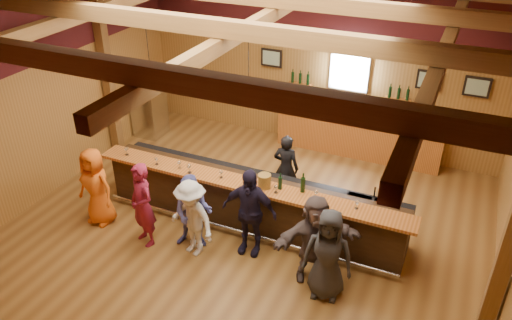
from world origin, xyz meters
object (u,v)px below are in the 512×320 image
object	(u,v)px
stainless_fridge	(148,103)
customer_denim	(193,212)
bottle_a	(280,183)
ice_bucket	(264,181)
back_bar_cabinet	(357,137)
customer_redvest	(142,205)
customer_white	(192,218)
customer_navy	(249,212)
bartender	(286,168)
bar_counter	(254,200)
customer_orange	(96,187)
customer_brown	(315,238)
customer_dark	(328,255)

from	to	relation	value
stainless_fridge	customer_denim	distance (m)	4.91
bottle_a	ice_bucket	bearing A→B (deg)	-167.55
back_bar_cabinet	customer_redvest	world-z (taller)	customer_redvest
customer_denim	customer_white	xyz separation A→B (m)	(0.08, -0.20, 0.01)
customer_navy	bartender	xyz separation A→B (m)	(-0.02, 1.88, -0.11)
customer_redvest	bartender	world-z (taller)	customer_redvest
customer_redvest	bar_counter	bearing A→B (deg)	65.68
customer_orange	customer_redvest	xyz separation A→B (m)	(1.21, -0.18, 0.03)
customer_brown	back_bar_cabinet	bearing A→B (deg)	58.25
customer_white	bottle_a	world-z (taller)	customer_white
bar_counter	bartender	bearing A→B (deg)	75.77
customer_white	stainless_fridge	bearing A→B (deg)	148.91
customer_brown	customer_redvest	bearing A→B (deg)	150.53
customer_dark	ice_bucket	bearing A→B (deg)	138.76
back_bar_cabinet	customer_denim	bearing A→B (deg)	-112.14
customer_white	customer_brown	distance (m)	2.22
customer_dark	bottle_a	bearing A→B (deg)	131.53
customer_denim	bottle_a	size ratio (longest dim) A/B	4.52
customer_orange	bartender	size ratio (longest dim) A/B	1.08
customer_redvest	bartender	size ratio (longest dim) A/B	1.11
customer_redvest	bartender	xyz separation A→B (m)	(1.87, 2.44, -0.08)
customer_orange	customer_denim	size ratio (longest dim) A/B	1.08
customer_brown	customer_white	bearing A→B (deg)	151.11
customer_redvest	customer_navy	xyz separation A→B (m)	(1.89, 0.57, 0.03)
customer_brown	bartender	world-z (taller)	customer_brown
customer_navy	customer_brown	size ratio (longest dim) A/B	1.06
customer_white	ice_bucket	distance (m)	1.47
ice_bucket	bottle_a	size ratio (longest dim) A/B	0.79
customer_denim	bottle_a	xyz separation A→B (m)	(1.35, 0.84, 0.49)
customer_redvest	customer_navy	bearing A→B (deg)	41.41
back_bar_cabinet	customer_denim	xyz separation A→B (m)	(-1.90, -4.66, 0.27)
bar_counter	customer_white	size ratio (longest dim) A/B	4.13
bartender	customer_white	bearing A→B (deg)	66.88
bar_counter	back_bar_cabinet	distance (m)	3.76
back_bar_cabinet	customer_orange	world-z (taller)	customer_orange
bar_counter	back_bar_cabinet	xyz separation A→B (m)	(1.18, 3.57, -0.05)
back_bar_cabinet	bartender	bearing A→B (deg)	-110.00
customer_brown	bartender	xyz separation A→B (m)	(-1.30, 2.05, -0.06)
customer_white	bottle_a	bearing A→B (deg)	55.27
customer_denim	customer_navy	bearing A→B (deg)	-1.18
customer_orange	bar_counter	bearing A→B (deg)	27.61
customer_denim	ice_bucket	bearing A→B (deg)	19.88
customer_redvest	ice_bucket	bearing A→B (deg)	53.53
customer_orange	bottle_a	bearing A→B (deg)	19.87
customer_navy	customer_dark	xyz separation A→B (m)	(1.61, -0.49, -0.04)
bar_counter	customer_navy	world-z (taller)	customer_navy
customer_white	ice_bucket	size ratio (longest dim) A/B	5.81
customer_redvest	customer_denim	xyz separation A→B (m)	(0.89, 0.30, -0.09)
customer_redvest	customer_brown	bearing A→B (deg)	31.84
customer_white	bartender	size ratio (longest dim) A/B	1.01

